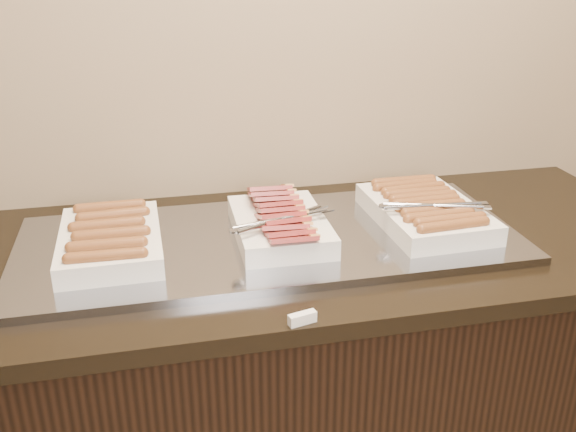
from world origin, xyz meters
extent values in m
cube|color=#9E896B|center=(0.00, 2.50, 1.40)|extent=(6.00, 0.05, 2.80)
cube|color=black|center=(0.00, 2.13, 0.43)|extent=(2.00, 0.70, 0.86)
cube|color=black|center=(0.00, 2.13, 0.88)|extent=(2.06, 0.76, 0.04)
cube|color=gray|center=(0.00, 2.13, 0.91)|extent=(1.20, 0.50, 0.02)
cube|color=white|center=(-0.37, 2.13, 0.95)|extent=(0.23, 0.34, 0.05)
cylinder|color=brown|center=(-0.37, 1.99, 0.98)|extent=(0.15, 0.03, 0.03)
cylinder|color=brown|center=(-0.37, 2.05, 0.98)|extent=(0.15, 0.03, 0.03)
cylinder|color=brown|center=(-0.37, 2.10, 0.98)|extent=(0.15, 0.03, 0.03)
cylinder|color=brown|center=(-0.38, 2.16, 0.98)|extent=(0.15, 0.03, 0.03)
cylinder|color=brown|center=(-0.36, 2.21, 0.98)|extent=(0.15, 0.03, 0.03)
cylinder|color=brown|center=(-0.37, 2.27, 0.98)|extent=(0.15, 0.03, 0.03)
cube|color=white|center=(0.03, 2.13, 0.95)|extent=(0.22, 0.32, 0.05)
cube|color=#AE383C|center=(0.03, 2.00, 0.97)|extent=(0.11, 0.09, 0.04)
cube|color=#AE383C|center=(0.02, 2.03, 0.97)|extent=(0.11, 0.09, 0.04)
cube|color=#AE383C|center=(0.02, 2.06, 0.98)|extent=(0.11, 0.10, 0.04)
cube|color=#AE383C|center=(0.03, 2.09, 0.98)|extent=(0.11, 0.09, 0.04)
cube|color=#AE383C|center=(0.02, 2.12, 0.98)|extent=(0.11, 0.09, 0.04)
cube|color=#AE383C|center=(0.03, 2.14, 0.99)|extent=(0.11, 0.09, 0.04)
cube|color=#AE383C|center=(0.03, 2.17, 0.99)|extent=(0.11, 0.09, 0.04)
cube|color=#AE383C|center=(0.03, 2.20, 0.99)|extent=(0.11, 0.09, 0.04)
cube|color=#AE383C|center=(0.02, 2.23, 0.99)|extent=(0.11, 0.09, 0.04)
cube|color=#AE383C|center=(0.03, 2.26, 1.00)|extent=(0.11, 0.09, 0.04)
cube|color=white|center=(0.40, 2.13, 0.95)|extent=(0.25, 0.37, 0.05)
cylinder|color=brown|center=(0.40, 1.98, 0.98)|extent=(0.16, 0.04, 0.03)
cylinder|color=brown|center=(0.41, 2.01, 0.98)|extent=(0.16, 0.03, 0.03)
cylinder|color=brown|center=(0.40, 2.04, 0.98)|extent=(0.16, 0.03, 0.03)
cylinder|color=brown|center=(0.40, 2.07, 0.98)|extent=(0.16, 0.03, 0.03)
cylinder|color=brown|center=(0.40, 2.10, 0.98)|extent=(0.16, 0.03, 0.03)
cylinder|color=brown|center=(0.40, 2.13, 0.98)|extent=(0.16, 0.03, 0.03)
cylinder|color=brown|center=(0.41, 2.16, 0.98)|extent=(0.16, 0.03, 0.03)
cylinder|color=brown|center=(0.40, 2.19, 0.98)|extent=(0.16, 0.03, 0.03)
cylinder|color=brown|center=(0.41, 2.22, 0.98)|extent=(0.16, 0.04, 0.03)
cylinder|color=brown|center=(0.40, 2.25, 0.98)|extent=(0.16, 0.03, 0.03)
cylinder|color=brown|center=(0.40, 2.28, 0.98)|extent=(0.16, 0.03, 0.03)
cube|color=white|center=(-0.01, 1.77, 0.91)|extent=(0.06, 0.03, 0.02)
camera|label=1|loc=(-0.26, 0.75, 1.58)|focal=40.00mm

